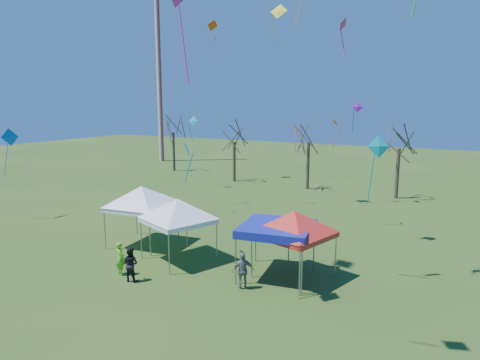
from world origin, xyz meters
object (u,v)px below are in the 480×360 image
at_px(tent_white_west, 141,190).
at_px(person_dark, 130,264).
at_px(tree_0, 173,118).
at_px(tent_blue, 277,229).
at_px(tent_white_mid, 178,203).
at_px(tree_1, 234,128).
at_px(tree_2, 309,125).
at_px(tree_3, 400,130).
at_px(radio_mast, 159,73).
at_px(person_grey, 243,271).
at_px(tent_red, 295,216).
at_px(person_green, 120,258).

height_order(tent_white_west, person_dark, tent_white_west).
relative_size(tree_0, tent_blue, 2.22).
distance_m(tent_white_mid, person_dark, 4.12).
bearing_deg(tree_1, tree_2, -1.85).
bearing_deg(tree_3, person_dark, -108.91).
bearing_deg(tent_white_mid, tree_3, 69.24).
distance_m(radio_mast, tent_white_west, 38.84).
relative_size(tree_0, person_dark, 5.05).
bearing_deg(tree_0, person_grey, -48.31).
xyz_separation_m(tree_1, tent_blue, (14.23, -21.64, -3.37)).
relative_size(tree_0, tree_3, 1.07).
distance_m(radio_mast, tree_3, 36.04).
bearing_deg(tree_3, tree_2, 177.73).
distance_m(tree_2, person_grey, 24.54).
bearing_deg(tent_white_mid, tent_red, 6.22).
distance_m(tree_1, person_dark, 27.21).
relative_size(tree_0, person_grey, 4.92).
xyz_separation_m(tree_0, person_dark, (18.37, -28.17, -5.65)).
xyz_separation_m(tent_red, person_green, (-7.69, -3.72, -2.27)).
bearing_deg(tent_white_mid, tree_2, 90.71).
relative_size(radio_mast, person_grey, 14.59).
bearing_deg(tree_3, tent_blue, -96.96).
distance_m(tree_0, person_grey, 35.80).
xyz_separation_m(tent_white_west, person_dark, (3.05, -4.47, -2.49)).
bearing_deg(tent_blue, radio_mast, 135.43).
bearing_deg(person_dark, tent_white_west, -65.42).
distance_m(tree_1, tree_2, 8.42).
bearing_deg(tree_0, tent_white_mid, -52.90).
height_order(tree_2, person_dark, tree_2).
distance_m(person_green, person_dark, 1.02).
distance_m(person_grey, person_dark, 5.44).
xyz_separation_m(tree_0, person_green, (17.41, -27.83, -5.65)).
bearing_deg(person_grey, radio_mast, -86.95).
distance_m(radio_mast, tree_1, 20.72).
bearing_deg(person_green, tree_2, -72.71).
height_order(tree_1, tree_2, tree_2).
relative_size(radio_mast, tree_2, 3.06).
distance_m(tree_1, person_grey, 27.66).
distance_m(tree_2, person_dark, 25.75).
bearing_deg(tent_white_west, person_dark, -55.66).
height_order(tent_white_west, tent_red, tent_white_west).
relative_size(tent_red, person_grey, 2.45).
xyz_separation_m(tree_1, tent_white_west, (5.24, -20.97, -2.46)).
relative_size(tree_1, tent_red, 1.80).
bearing_deg(radio_mast, tree_3, -16.31).
bearing_deg(tree_2, tent_white_mid, -89.29).
distance_m(tent_white_west, tent_white_mid, 3.60).
xyz_separation_m(tree_1, person_dark, (8.29, -25.44, -4.96)).
height_order(tree_3, tent_blue, tree_3).
height_order(tent_blue, person_grey, tent_blue).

